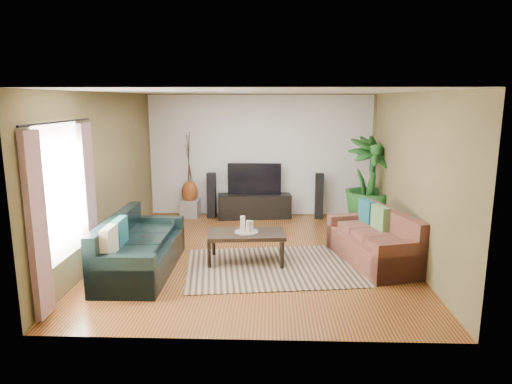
{
  "coord_description": "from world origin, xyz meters",
  "views": [
    {
      "loc": [
        0.26,
        -7.31,
        2.59
      ],
      "look_at": [
        0.0,
        0.2,
        1.05
      ],
      "focal_mm": 32.0,
      "sensor_mm": 36.0,
      "label": 1
    }
  ],
  "objects_px": {
    "television": "(254,179)",
    "potted_plant": "(370,183)",
    "speaker_left": "(212,195)",
    "coffee_table": "(246,247)",
    "sofa_right": "(373,237)",
    "pedestal": "(190,208)",
    "side_table": "(129,234)",
    "sofa_left": "(141,244)",
    "vase": "(190,192)",
    "tv_stand": "(254,206)",
    "speaker_right": "(319,196)"
  },
  "relations": [
    {
      "from": "sofa_right",
      "to": "speaker_left",
      "type": "distance_m",
      "value": 4.04
    },
    {
      "from": "speaker_right",
      "to": "speaker_left",
      "type": "bearing_deg",
      "value": -176.65
    },
    {
      "from": "television",
      "to": "potted_plant",
      "type": "height_order",
      "value": "potted_plant"
    },
    {
      "from": "tv_stand",
      "to": "television",
      "type": "height_order",
      "value": "television"
    },
    {
      "from": "side_table",
      "to": "television",
      "type": "bearing_deg",
      "value": 45.28
    },
    {
      "from": "sofa_right",
      "to": "side_table",
      "type": "distance_m",
      "value": 4.18
    },
    {
      "from": "sofa_left",
      "to": "sofa_right",
      "type": "xyz_separation_m",
      "value": [
        3.6,
        0.49,
        0.0
      ]
    },
    {
      "from": "speaker_left",
      "to": "potted_plant",
      "type": "bearing_deg",
      "value": -7.67
    },
    {
      "from": "coffee_table",
      "to": "television",
      "type": "xyz_separation_m",
      "value": [
        0.02,
        2.82,
        0.63
      ]
    },
    {
      "from": "speaker_left",
      "to": "vase",
      "type": "height_order",
      "value": "speaker_left"
    },
    {
      "from": "sofa_left",
      "to": "potted_plant",
      "type": "relative_size",
      "value": 1.16
    },
    {
      "from": "sofa_right",
      "to": "potted_plant",
      "type": "distance_m",
      "value": 2.21
    },
    {
      "from": "tv_stand",
      "to": "side_table",
      "type": "height_order",
      "value": "tv_stand"
    },
    {
      "from": "tv_stand",
      "to": "speaker_left",
      "type": "distance_m",
      "value": 0.97
    },
    {
      "from": "television",
      "to": "speaker_right",
      "type": "distance_m",
      "value": 1.47
    },
    {
      "from": "speaker_right",
      "to": "potted_plant",
      "type": "bearing_deg",
      "value": -31.91
    },
    {
      "from": "coffee_table",
      "to": "television",
      "type": "distance_m",
      "value": 2.89
    },
    {
      "from": "vase",
      "to": "potted_plant",
      "type": "bearing_deg",
      "value": -9.83
    },
    {
      "from": "sofa_right",
      "to": "tv_stand",
      "type": "xyz_separation_m",
      "value": [
        -2.0,
        2.78,
        -0.16
      ]
    },
    {
      "from": "sofa_left",
      "to": "television",
      "type": "bearing_deg",
      "value": -26.43
    },
    {
      "from": "sofa_left",
      "to": "vase",
      "type": "relative_size",
      "value": 4.28
    },
    {
      "from": "sofa_right",
      "to": "vase",
      "type": "bearing_deg",
      "value": -145.1
    },
    {
      "from": "coffee_table",
      "to": "speaker_right",
      "type": "xyz_separation_m",
      "value": [
        1.44,
        2.82,
        0.25
      ]
    },
    {
      "from": "potted_plant",
      "to": "vase",
      "type": "relative_size",
      "value": 3.69
    },
    {
      "from": "potted_plant",
      "to": "side_table",
      "type": "distance_m",
      "value": 4.79
    },
    {
      "from": "speaker_right",
      "to": "vase",
      "type": "distance_m",
      "value": 2.85
    },
    {
      "from": "tv_stand",
      "to": "side_table",
      "type": "bearing_deg",
      "value": -142.18
    },
    {
      "from": "television",
      "to": "speaker_left",
      "type": "relative_size",
      "value": 1.17
    },
    {
      "from": "sofa_right",
      "to": "pedestal",
      "type": "xyz_separation_m",
      "value": [
        -3.43,
        2.78,
        -0.23
      ]
    },
    {
      "from": "tv_stand",
      "to": "speaker_left",
      "type": "bearing_deg",
      "value": 173.52
    },
    {
      "from": "speaker_right",
      "to": "coffee_table",
      "type": "bearing_deg",
      "value": -114.12
    },
    {
      "from": "television",
      "to": "speaker_right",
      "type": "xyz_separation_m",
      "value": [
        1.42,
        0.0,
        -0.38
      ]
    },
    {
      "from": "sofa_left",
      "to": "pedestal",
      "type": "xyz_separation_m",
      "value": [
        0.16,
        3.27,
        -0.23
      ]
    },
    {
      "from": "sofa_right",
      "to": "vase",
      "type": "height_order",
      "value": "sofa_right"
    },
    {
      "from": "vase",
      "to": "side_table",
      "type": "distance_m",
      "value": 2.29
    },
    {
      "from": "sofa_right",
      "to": "potted_plant",
      "type": "xyz_separation_m",
      "value": [
        0.37,
        2.12,
        0.5
      ]
    },
    {
      "from": "coffee_table",
      "to": "pedestal",
      "type": "distance_m",
      "value": 3.15
    },
    {
      "from": "television",
      "to": "sofa_right",
      "type": "bearing_deg",
      "value": -54.22
    },
    {
      "from": "coffee_table",
      "to": "side_table",
      "type": "relative_size",
      "value": 2.43
    },
    {
      "from": "coffee_table",
      "to": "vase",
      "type": "xyz_separation_m",
      "value": [
        -1.41,
        2.82,
        0.32
      ]
    },
    {
      "from": "coffee_table",
      "to": "side_table",
      "type": "xyz_separation_m",
      "value": [
        -2.11,
        0.66,
        0.0
      ]
    },
    {
      "from": "coffee_table",
      "to": "potted_plant",
      "type": "relative_size",
      "value": 0.66
    },
    {
      "from": "television",
      "to": "side_table",
      "type": "distance_m",
      "value": 3.1
    },
    {
      "from": "speaker_left",
      "to": "speaker_right",
      "type": "height_order",
      "value": "speaker_right"
    },
    {
      "from": "sofa_right",
      "to": "speaker_right",
      "type": "relative_size",
      "value": 1.81
    },
    {
      "from": "sofa_left",
      "to": "vase",
      "type": "bearing_deg",
      "value": -3.28
    },
    {
      "from": "coffee_table",
      "to": "tv_stand",
      "type": "bearing_deg",
      "value": 84.36
    },
    {
      "from": "coffee_table",
      "to": "speaker_right",
      "type": "distance_m",
      "value": 3.18
    },
    {
      "from": "sofa_left",
      "to": "tv_stand",
      "type": "relative_size",
      "value": 1.35
    },
    {
      "from": "sofa_right",
      "to": "speaker_right",
      "type": "height_order",
      "value": "speaker_right"
    }
  ]
}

